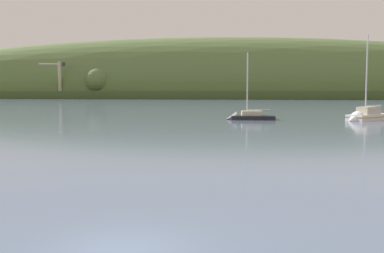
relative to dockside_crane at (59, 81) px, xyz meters
name	(u,v)px	position (x,y,z in m)	size (l,w,h in m)	color
ground	(122,251)	(76.13, -196.11, -8.17)	(1400.00, 1400.00, 0.00)	slate
far_shoreline_hill	(200,98)	(64.72, 23.68, -8.03)	(515.66, 86.75, 61.12)	#3C4E24
dockside_crane	(59,81)	(0.00, 0.00, 0.00)	(11.74, 5.61, 17.33)	#4C4C51
sailboat_near_mooring	(246,119)	(81.84, -140.38, -8.01)	(7.43, 3.13, 11.24)	#232328
sailboat_midwater_white	(366,118)	(99.21, -140.45, -7.87)	(8.41, 7.83, 13.69)	white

